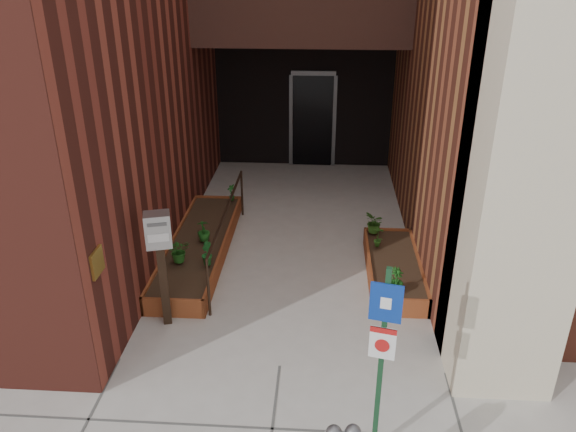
# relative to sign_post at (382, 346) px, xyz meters

# --- Properties ---
(ground) EXTENTS (80.00, 80.00, 0.00)m
(ground) POSITION_rel_sign_post_xyz_m (-1.05, 1.21, -1.31)
(ground) COLOR #9E9991
(ground) RESTS_ON ground
(planter_left) EXTENTS (0.90, 3.60, 0.30)m
(planter_left) POSITION_rel_sign_post_xyz_m (-2.60, 3.91, -1.18)
(planter_left) COLOR maroon
(planter_left) RESTS_ON ground
(planter_right) EXTENTS (0.80, 2.20, 0.30)m
(planter_right) POSITION_rel_sign_post_xyz_m (0.55, 3.41, -1.18)
(planter_right) COLOR maroon
(planter_right) RESTS_ON ground
(handrail) EXTENTS (0.04, 3.34, 0.90)m
(handrail) POSITION_rel_sign_post_xyz_m (-2.10, 3.86, -0.57)
(handrail) COLOR black
(handrail) RESTS_ON ground
(sign_post) EXTENTS (0.29, 0.10, 2.14)m
(sign_post) POSITION_rel_sign_post_xyz_m (0.00, 0.00, 0.00)
(sign_post) COLOR #163E22
(sign_post) RESTS_ON ground
(payment_dropbox) EXTENTS (0.38, 0.32, 1.64)m
(payment_dropbox) POSITION_rel_sign_post_xyz_m (-2.64, 2.01, -0.13)
(payment_dropbox) COLOR black
(payment_dropbox) RESTS_ON ground
(shrub_left_a) EXTENTS (0.44, 0.44, 0.37)m
(shrub_left_a) POSITION_rel_sign_post_xyz_m (-2.73, 3.16, -0.83)
(shrub_left_a) COLOR #205E1B
(shrub_left_a) RESTS_ON planter_left
(shrub_left_b) EXTENTS (0.26, 0.26, 0.36)m
(shrub_left_b) POSITION_rel_sign_post_xyz_m (-2.30, 3.10, -0.84)
(shrub_left_b) COLOR #19591F
(shrub_left_b) RESTS_ON planter_left
(shrub_left_c) EXTENTS (0.24, 0.24, 0.36)m
(shrub_left_c) POSITION_rel_sign_post_xyz_m (-2.50, 3.86, -0.83)
(shrub_left_c) COLOR #1A5718
(shrub_left_c) RESTS_ON planter_left
(shrub_left_d) EXTENTS (0.24, 0.24, 0.32)m
(shrub_left_d) POSITION_rel_sign_post_xyz_m (-2.30, 5.51, -0.86)
(shrub_left_d) COLOR #195A1B
(shrub_left_d) RESTS_ON planter_left
(shrub_right_a) EXTENTS (0.29, 0.29, 0.37)m
(shrub_right_a) POSITION_rel_sign_post_xyz_m (0.47, 2.51, -0.83)
(shrub_right_a) COLOR #195317
(shrub_right_a) RESTS_ON planter_right
(shrub_right_b) EXTENTS (0.24, 0.24, 0.36)m
(shrub_right_b) POSITION_rel_sign_post_xyz_m (0.33, 3.84, -0.83)
(shrub_right_b) COLOR #285C1A
(shrub_right_b) RESTS_ON planter_right
(shrub_right_c) EXTENTS (0.35, 0.35, 0.37)m
(shrub_right_c) POSITION_rel_sign_post_xyz_m (0.30, 4.31, -0.83)
(shrub_right_c) COLOR #285618
(shrub_right_c) RESTS_ON planter_right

